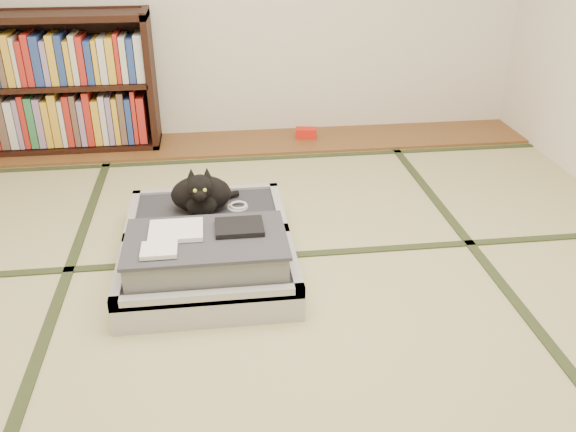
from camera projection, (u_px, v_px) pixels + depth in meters
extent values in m
plane|color=#C8C885|center=(287.00, 304.00, 2.67)|extent=(4.50, 4.50, 0.00)
cube|color=brown|center=(252.00, 143.00, 4.43)|extent=(4.00, 0.50, 0.02)
cube|color=red|center=(306.00, 133.00, 4.48)|extent=(0.16, 0.11, 0.07)
cube|color=#2D381E|center=(51.00, 321.00, 2.55)|extent=(0.05, 4.50, 0.01)
cube|color=#2D381E|center=(504.00, 286.00, 2.78)|extent=(0.05, 4.50, 0.01)
cube|color=#2D381E|center=(277.00, 256.00, 3.02)|extent=(4.00, 0.05, 0.01)
cube|color=#2D381E|center=(256.00, 159.00, 4.17)|extent=(4.00, 0.05, 0.01)
cube|color=black|center=(151.00, 81.00, 4.20)|extent=(0.04, 0.34, 0.95)
cube|color=black|center=(55.00, 145.00, 4.32)|extent=(1.47, 0.34, 0.04)
cube|color=black|center=(31.00, 17.00, 3.92)|extent=(1.47, 0.34, 0.04)
cube|color=black|center=(44.00, 84.00, 4.12)|extent=(1.41, 0.34, 0.03)
cube|color=black|center=(49.00, 78.00, 4.26)|extent=(1.47, 0.02, 0.95)
cube|color=gray|center=(49.00, 116.00, 4.20)|extent=(1.33, 0.24, 0.40)
cube|color=gray|center=(38.00, 57.00, 4.01)|extent=(1.33, 0.24, 0.36)
cube|color=#A6A6AB|center=(209.00, 280.00, 2.71)|extent=(0.79, 0.53, 0.14)
cube|color=#2C2C34|center=(208.00, 273.00, 2.69)|extent=(0.71, 0.44, 0.10)
cube|color=#A6A6AB|center=(208.00, 298.00, 2.46)|extent=(0.79, 0.04, 0.05)
cube|color=#A6A6AB|center=(207.00, 239.00, 2.89)|extent=(0.79, 0.04, 0.05)
cube|color=#A6A6AB|center=(121.00, 272.00, 2.63)|extent=(0.04, 0.53, 0.05)
cube|color=#A6A6AB|center=(292.00, 260.00, 2.72)|extent=(0.04, 0.53, 0.05)
cube|color=#A6A6AB|center=(207.00, 225.00, 3.17)|extent=(0.79, 0.53, 0.14)
cube|color=#2C2C34|center=(207.00, 219.00, 3.16)|extent=(0.71, 0.44, 0.10)
cube|color=#A6A6AB|center=(207.00, 235.00, 2.93)|extent=(0.79, 0.04, 0.05)
cube|color=#A6A6AB|center=(206.00, 192.00, 3.35)|extent=(0.79, 0.04, 0.05)
cube|color=#A6A6AB|center=(133.00, 216.00, 3.10)|extent=(0.04, 0.53, 0.05)
cube|color=#A6A6AB|center=(279.00, 208.00, 3.18)|extent=(0.04, 0.53, 0.05)
cylinder|color=black|center=(207.00, 236.00, 2.91)|extent=(0.71, 0.03, 0.03)
cube|color=gray|center=(207.00, 255.00, 2.65)|extent=(0.67, 0.41, 0.14)
cube|color=#393A41|center=(206.00, 239.00, 2.61)|extent=(0.70, 0.43, 0.02)
cube|color=white|center=(176.00, 231.00, 2.64)|extent=(0.23, 0.19, 0.02)
cube|color=black|center=(239.00, 227.00, 2.67)|extent=(0.21, 0.17, 0.02)
cube|color=white|center=(159.00, 250.00, 2.49)|extent=(0.15, 0.13, 0.02)
cube|color=white|center=(152.00, 317.00, 2.46)|extent=(0.06, 0.01, 0.04)
cube|color=white|center=(184.00, 317.00, 2.48)|extent=(0.05, 0.01, 0.04)
cube|color=orange|center=(273.00, 308.00, 2.51)|extent=(0.05, 0.01, 0.04)
cube|color=#197F33|center=(256.00, 305.00, 2.50)|extent=(0.04, 0.01, 0.03)
ellipsoid|color=black|center=(201.00, 194.00, 3.09)|extent=(0.31, 0.20, 0.19)
ellipsoid|color=black|center=(202.00, 206.00, 3.03)|extent=(0.15, 0.11, 0.11)
ellipsoid|color=black|center=(200.00, 187.00, 2.94)|extent=(0.13, 0.12, 0.12)
sphere|color=black|center=(200.00, 196.00, 2.91)|extent=(0.06, 0.06, 0.06)
cone|color=black|center=(191.00, 174.00, 2.93)|extent=(0.05, 0.06, 0.06)
cone|color=black|center=(207.00, 173.00, 2.94)|extent=(0.05, 0.06, 0.06)
sphere|color=#A5BF33|center=(195.00, 191.00, 2.89)|extent=(0.02, 0.02, 0.02)
sphere|color=#A5BF33|center=(205.00, 190.00, 2.89)|extent=(0.02, 0.02, 0.02)
cylinder|color=black|center=(222.00, 197.00, 3.22)|extent=(0.19, 0.11, 0.03)
torus|color=white|center=(237.00, 207.00, 3.16)|extent=(0.11, 0.11, 0.01)
torus|color=white|center=(238.00, 205.00, 3.15)|extent=(0.09, 0.09, 0.01)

